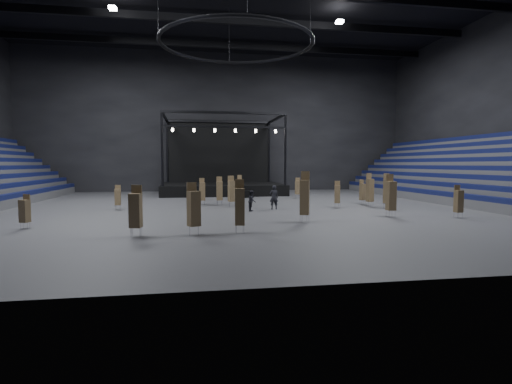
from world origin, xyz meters
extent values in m
plane|color=#414143|center=(0.00, 0.00, 0.00)|extent=(50.00, 50.00, 0.00)
cube|color=black|center=(0.00, 21.00, 9.00)|extent=(50.00, 0.20, 18.00)
cube|color=#4F4F52|center=(21.40, 0.00, 0.38)|extent=(7.20, 40.00, 0.75)
cube|color=black|center=(18.12, 0.00, 0.95)|extent=(0.59, 40.00, 0.40)
cube|color=#4F4F52|center=(21.85, 0.00, 0.75)|extent=(6.30, 40.00, 1.50)
cube|color=black|center=(19.02, 0.00, 1.70)|extent=(0.59, 40.00, 0.40)
cube|color=#4F4F52|center=(22.30, 0.00, 1.12)|extent=(5.40, 40.00, 2.25)
cube|color=black|center=(19.91, 0.00, 2.45)|extent=(0.59, 40.00, 0.40)
cube|color=#4F4F52|center=(22.75, 0.00, 1.50)|extent=(4.50, 40.00, 3.00)
cube|color=black|center=(20.82, 0.00, 3.20)|extent=(0.59, 40.00, 0.40)
cube|color=#4F4F52|center=(23.20, 0.00, 1.88)|extent=(3.60, 40.00, 3.75)
cube|color=black|center=(21.71, 0.00, 3.95)|extent=(0.59, 40.00, 0.40)
cube|color=#4F4F52|center=(23.65, 0.00, 2.25)|extent=(2.70, 40.00, 4.50)
cube|color=black|center=(22.61, 0.00, 4.70)|extent=(0.59, 40.00, 0.40)
cube|color=#4F4F52|center=(24.10, 0.00, 2.62)|extent=(1.80, 40.00, 5.25)
cube|color=black|center=(23.52, 0.00, 5.45)|extent=(0.59, 40.00, 0.40)
cube|color=#4F4F52|center=(24.55, 0.00, 3.00)|extent=(0.90, 40.00, 6.00)
cube|color=black|center=(24.41, 0.00, 6.20)|extent=(0.59, 40.00, 0.40)
cube|color=black|center=(0.00, 15.50, 0.60)|extent=(14.00, 10.00, 1.20)
cube|color=black|center=(0.00, 20.30, 5.20)|extent=(13.30, 0.30, 8.00)
cylinder|color=black|center=(-6.60, 10.90, 5.10)|extent=(0.24, 0.24, 7.80)
cylinder|color=black|center=(-6.60, 20.10, 5.10)|extent=(0.24, 0.24, 7.80)
cylinder|color=black|center=(6.60, 10.90, 5.10)|extent=(0.24, 0.24, 7.80)
cylinder|color=black|center=(6.60, 20.10, 5.10)|extent=(0.24, 0.24, 7.80)
cube|color=black|center=(0.00, 10.90, 9.00)|extent=(13.40, 0.25, 0.25)
cube|color=black|center=(0.00, 20.10, 9.00)|extent=(13.40, 0.25, 0.25)
cube|color=black|center=(0.00, 10.90, 7.50)|extent=(13.40, 0.20, 0.20)
cylinder|color=white|center=(-5.50, 10.90, 7.10)|extent=(0.24, 0.24, 0.35)
cylinder|color=white|center=(-3.30, 10.90, 7.10)|extent=(0.24, 0.24, 0.35)
cylinder|color=white|center=(-1.10, 10.90, 7.10)|extent=(0.24, 0.24, 0.35)
cylinder|color=white|center=(1.10, 10.90, 7.10)|extent=(0.24, 0.24, 0.35)
cylinder|color=white|center=(3.30, 10.90, 7.10)|extent=(0.24, 0.24, 0.35)
cylinder|color=white|center=(5.50, 10.90, 7.10)|extent=(0.24, 0.24, 0.35)
torus|color=black|center=(0.00, 0.00, 13.00)|extent=(12.30, 12.30, 0.30)
cylinder|color=black|center=(6.00, 0.00, 15.50)|extent=(0.04, 0.04, 5.00)
cylinder|color=black|center=(0.00, 6.00, 15.50)|extent=(0.04, 0.04, 5.00)
cylinder|color=black|center=(-6.00, 0.00, 15.50)|extent=(0.04, 0.04, 5.00)
cube|color=black|center=(0.00, 7.00, 17.20)|extent=(49.00, 0.35, 0.70)
cube|color=black|center=(0.00, 15.00, 17.20)|extent=(49.00, 0.35, 0.70)
cube|color=white|center=(-10.00, 4.00, 16.60)|extent=(0.60, 0.60, 0.25)
cube|color=white|center=(10.00, 4.00, 16.60)|extent=(0.60, 0.60, 0.25)
cube|color=black|center=(-3.31, 8.97, 0.34)|extent=(1.09, 0.65, 0.68)
cube|color=black|center=(2.10, 9.68, 0.35)|extent=(1.14, 0.72, 0.70)
cube|color=black|center=(2.22, 9.55, 0.38)|extent=(1.19, 0.69, 0.76)
cylinder|color=silver|center=(7.02, 7.81, 0.20)|extent=(0.03, 0.03, 0.40)
cylinder|color=silver|center=(7.02, 8.19, 0.20)|extent=(0.03, 0.03, 0.40)
cylinder|color=silver|center=(7.40, 7.81, 0.20)|extent=(0.03, 0.03, 0.40)
cylinder|color=silver|center=(7.40, 8.19, 0.20)|extent=(0.03, 0.03, 0.40)
cube|color=olive|center=(7.21, 8.00, 1.10)|extent=(0.62, 0.62, 1.40)
cube|color=olive|center=(7.28, 8.19, 1.75)|extent=(0.45, 0.22, 0.77)
cylinder|color=silver|center=(-1.45, 2.20, 0.21)|extent=(0.03, 0.03, 0.42)
cylinder|color=silver|center=(-1.45, 2.60, 0.21)|extent=(0.03, 0.03, 0.42)
cylinder|color=silver|center=(-1.05, 2.20, 0.21)|extent=(0.03, 0.03, 0.42)
cylinder|color=silver|center=(-1.05, 2.60, 0.21)|extent=(0.03, 0.03, 0.42)
cube|color=olive|center=(-1.25, 2.40, 1.23)|extent=(0.50, 0.50, 1.63)
cube|color=olive|center=(-1.25, 2.61, 2.00)|extent=(0.48, 0.06, 0.90)
cylinder|color=silver|center=(-0.57, 0.43, 0.23)|extent=(0.03, 0.03, 0.45)
cylinder|color=silver|center=(-0.57, 0.86, 0.23)|extent=(0.03, 0.03, 0.45)
cylinder|color=silver|center=(-0.14, 0.43, 0.23)|extent=(0.03, 0.03, 0.45)
cylinder|color=silver|center=(-0.14, 0.86, 0.23)|extent=(0.03, 0.03, 0.45)
cube|color=olive|center=(-0.36, 0.64, 1.30)|extent=(0.66, 0.66, 1.70)
cube|color=olive|center=(-0.42, 0.86, 2.10)|extent=(0.52, 0.20, 0.94)
cylinder|color=silver|center=(-12.80, -8.80, 0.18)|extent=(0.03, 0.03, 0.36)
cylinder|color=silver|center=(-12.80, -8.46, 0.18)|extent=(0.03, 0.03, 0.36)
cylinder|color=silver|center=(-12.46, -8.80, 0.18)|extent=(0.03, 0.03, 0.36)
cylinder|color=silver|center=(-12.46, -8.46, 0.18)|extent=(0.03, 0.03, 0.36)
cube|color=olive|center=(-12.63, -8.63, 0.97)|extent=(0.55, 0.55, 1.24)
cube|color=olive|center=(-12.57, -8.46, 1.54)|extent=(0.40, 0.19, 0.68)
cylinder|color=silver|center=(-1.42, -11.99, 0.20)|extent=(0.03, 0.03, 0.41)
cylinder|color=silver|center=(-1.42, -11.61, 0.20)|extent=(0.03, 0.03, 0.41)
cylinder|color=silver|center=(-1.04, -11.99, 0.20)|extent=(0.03, 0.03, 0.41)
cylinder|color=silver|center=(-1.04, -11.61, 0.20)|extent=(0.03, 0.03, 0.41)
cube|color=olive|center=(-1.23, -11.80, 1.35)|extent=(0.53, 0.53, 1.88)
cube|color=olive|center=(-1.21, -11.60, 2.24)|extent=(0.47, 0.10, 1.03)
cylinder|color=silver|center=(11.48, -2.76, 0.21)|extent=(0.03, 0.03, 0.41)
cylinder|color=silver|center=(11.48, -2.37, 0.21)|extent=(0.03, 0.03, 0.41)
cylinder|color=silver|center=(11.88, -2.76, 0.21)|extent=(0.03, 0.03, 0.41)
cylinder|color=silver|center=(11.88, -2.37, 0.21)|extent=(0.03, 0.03, 0.41)
cube|color=olive|center=(11.68, -2.57, 1.37)|extent=(0.55, 0.55, 1.90)
cube|color=olive|center=(11.65, -2.36, 2.27)|extent=(0.48, 0.12, 1.05)
cylinder|color=silver|center=(11.01, 0.73, 0.19)|extent=(0.03, 0.03, 0.37)
cylinder|color=silver|center=(11.01, 1.08, 0.19)|extent=(0.03, 0.03, 0.37)
cylinder|color=silver|center=(11.37, 0.73, 0.19)|extent=(0.03, 0.03, 0.37)
cylinder|color=silver|center=(11.37, 1.08, 0.19)|extent=(0.03, 0.03, 0.37)
cube|color=olive|center=(11.19, 0.91, 1.10)|extent=(0.57, 0.57, 1.45)
cube|color=olive|center=(11.13, 1.08, 1.78)|extent=(0.43, 0.19, 0.80)
cylinder|color=silver|center=(10.84, -1.02, 0.20)|extent=(0.03, 0.03, 0.40)
cylinder|color=silver|center=(10.84, -0.64, 0.20)|extent=(0.03, 0.03, 0.40)
cylinder|color=silver|center=(11.22, -1.02, 0.20)|extent=(0.03, 0.03, 0.40)
cylinder|color=silver|center=(11.22, -0.64, 0.20)|extent=(0.03, 0.03, 0.40)
cube|color=olive|center=(11.03, -0.83, 1.35)|extent=(0.54, 0.54, 1.90)
cube|color=olive|center=(11.00, -0.64, 2.26)|extent=(0.47, 0.12, 1.05)
cylinder|color=silver|center=(9.30, -7.43, 0.22)|extent=(0.03, 0.03, 0.44)
cylinder|color=silver|center=(9.30, -7.01, 0.22)|extent=(0.03, 0.03, 0.44)
cylinder|color=silver|center=(9.72, -7.43, 0.22)|extent=(0.03, 0.03, 0.44)
cylinder|color=silver|center=(9.72, -7.01, 0.22)|extent=(0.03, 0.03, 0.44)
cube|color=olive|center=(9.51, -7.22, 1.41)|extent=(0.54, 0.54, 1.93)
cube|color=olive|center=(9.50, -6.99, 2.32)|extent=(0.51, 0.08, 1.06)
cylinder|color=silver|center=(7.85, -1.40, 0.19)|extent=(0.03, 0.03, 0.37)
cylinder|color=silver|center=(7.85, -1.05, 0.19)|extent=(0.03, 0.03, 0.37)
cylinder|color=silver|center=(8.20, -1.40, 0.19)|extent=(0.03, 0.03, 0.37)
cylinder|color=silver|center=(8.20, -1.05, 0.19)|extent=(0.03, 0.03, 0.37)
cube|color=olive|center=(8.03, -1.23, 1.10)|extent=(0.57, 0.57, 1.45)
cube|color=olive|center=(8.09, -1.05, 1.77)|extent=(0.42, 0.20, 0.79)
cylinder|color=silver|center=(2.92, -8.83, 0.23)|extent=(0.03, 0.03, 0.45)
cylinder|color=silver|center=(2.92, -8.40, 0.23)|extent=(0.03, 0.03, 0.45)
cylinder|color=silver|center=(3.35, -8.83, 0.23)|extent=(0.03, 0.03, 0.45)
cylinder|color=silver|center=(3.35, -8.40, 0.23)|extent=(0.03, 0.03, 0.45)
cube|color=olive|center=(3.13, -8.61, 1.50)|extent=(0.71, 0.71, 2.11)
cube|color=olive|center=(3.22, -8.40, 2.51)|extent=(0.50, 0.26, 1.16)
cylinder|color=silver|center=(13.45, -8.59, 0.18)|extent=(0.03, 0.03, 0.37)
cylinder|color=silver|center=(13.45, -8.24, 0.18)|extent=(0.03, 0.03, 0.37)
cylinder|color=silver|center=(13.80, -8.59, 0.18)|extent=(0.03, 0.03, 0.37)
cylinder|color=silver|center=(13.80, -8.24, 0.18)|extent=(0.03, 0.03, 0.37)
cube|color=olive|center=(13.63, -8.42, 1.09)|extent=(0.45, 0.45, 1.45)
cube|color=olive|center=(13.62, -8.24, 1.76)|extent=(0.42, 0.07, 0.80)
cylinder|color=silver|center=(-9.44, -0.09, 0.18)|extent=(0.03, 0.03, 0.36)
cylinder|color=silver|center=(-9.44, 0.26, 0.18)|extent=(0.03, 0.03, 0.36)
cylinder|color=silver|center=(-9.10, -0.09, 0.18)|extent=(0.03, 0.03, 0.36)
cylinder|color=silver|center=(-9.10, 0.26, 0.18)|extent=(0.03, 0.03, 0.36)
cube|color=olive|center=(-9.27, 0.08, 0.99)|extent=(0.45, 0.45, 1.25)
cube|color=olive|center=(-9.28, 0.26, 1.56)|extent=(0.42, 0.07, 0.69)
cylinder|color=silver|center=(-3.77, -12.21, 0.22)|extent=(0.03, 0.03, 0.45)
cylinder|color=silver|center=(-3.77, -11.79, 0.22)|extent=(0.03, 0.03, 0.45)
cylinder|color=silver|center=(-3.34, -12.21, 0.22)|extent=(0.03, 0.03, 0.45)
cylinder|color=silver|center=(-3.34, -11.79, 0.22)|extent=(0.03, 0.03, 0.45)
cube|color=olive|center=(-3.56, -12.00, 1.32)|extent=(0.71, 0.71, 1.74)
cube|color=olive|center=(-3.65, -11.80, 2.14)|extent=(0.49, 0.28, 0.96)
cylinder|color=silver|center=(-6.56, -12.21, 0.22)|extent=(0.03, 0.03, 0.45)
cylinder|color=silver|center=(-6.56, -11.79, 0.22)|extent=(0.03, 0.03, 0.45)
cylinder|color=silver|center=(-6.14, -12.21, 0.22)|extent=(0.03, 0.03, 0.45)
cylinder|color=silver|center=(-6.14, -11.79, 0.22)|extent=(0.03, 0.03, 0.45)
cube|color=olive|center=(-6.35, -12.00, 1.27)|extent=(0.62, 0.62, 1.66)
cube|color=olive|center=(-6.31, -11.78, 2.05)|extent=(0.52, 0.16, 0.91)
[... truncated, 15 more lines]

